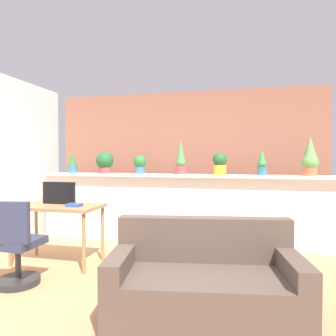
{
  "coord_description": "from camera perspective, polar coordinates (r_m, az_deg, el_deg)",
  "views": [
    {
      "loc": [
        0.94,
        -2.73,
        1.33
      ],
      "look_at": [
        0.06,
        1.01,
        1.22
      ],
      "focal_mm": 32.96,
      "sensor_mm": 36.0,
      "label": 1
    }
  ],
  "objects": [
    {
      "name": "potted_plant_4",
      "position": [
        4.68,
        9.56,
        0.88
      ],
      "size": [
        0.21,
        0.21,
        0.33
      ],
      "color": "gold",
      "rests_on": "plant_shelf"
    },
    {
      "name": "tv_monitor",
      "position": [
        4.24,
        -19.5,
        -4.37
      ],
      "size": [
        0.45,
        0.04,
        0.29
      ],
      "primitive_type": "cube",
      "color": "black",
      "rests_on": "desk"
    },
    {
      "name": "desk",
      "position": [
        4.19,
        -19.74,
        -7.59
      ],
      "size": [
        1.1,
        0.6,
        0.75
      ],
      "color": "#99754C",
      "rests_on": "ground"
    },
    {
      "name": "potted_plant_3",
      "position": [
        4.76,
        2.39,
        1.51
      ],
      "size": [
        0.17,
        0.17,
        0.54
      ],
      "color": "#B7474C",
      "rests_on": "plant_shelf"
    },
    {
      "name": "potted_plant_0",
      "position": [
        5.45,
        -17.27,
        0.86
      ],
      "size": [
        0.16,
        0.16,
        0.36
      ],
      "color": "#386B84",
      "rests_on": "plant_shelf"
    },
    {
      "name": "ground_plane",
      "position": [
        3.19,
        -5.61,
        -23.08
      ],
      "size": [
        12.0,
        12.0,
        0.0
      ],
      "primitive_type": "plane",
      "color": "tan"
    },
    {
      "name": "potted_plant_1",
      "position": [
        5.14,
        -11.62,
        1.13
      ],
      "size": [
        0.28,
        0.28,
        0.35
      ],
      "color": "#B7474C",
      "rests_on": "plant_shelf"
    },
    {
      "name": "book_on_desk",
      "position": [
        3.97,
        -16.95,
        -6.58
      ],
      "size": [
        0.18,
        0.13,
        0.04
      ],
      "primitive_type": "cube",
      "color": "#2D4C8C",
      "rests_on": "desk"
    },
    {
      "name": "potted_plant_6",
      "position": [
        4.77,
        24.79,
        1.75
      ],
      "size": [
        0.23,
        0.23,
        0.55
      ],
      "color": "#C66B42",
      "rests_on": "plant_shelf"
    },
    {
      "name": "potted_plant_5",
      "position": [
        4.7,
        16.98,
        0.83
      ],
      "size": [
        0.14,
        0.14,
        0.38
      ],
      "color": "#386B84",
      "rests_on": "plant_shelf"
    },
    {
      "name": "divider_wall",
      "position": [
        4.89,
        2.05,
        -7.79
      ],
      "size": [
        4.64,
        0.16,
        1.06
      ],
      "primitive_type": "cube",
      "color": "white",
      "rests_on": "ground"
    },
    {
      "name": "vase_on_shelf",
      "position": [
        3.98,
        -4.47,
        -9.39
      ],
      "size": [
        0.11,
        0.11,
        0.14
      ],
      "primitive_type": "cylinder",
      "color": "silver",
      "rests_on": "side_cube_shelf"
    },
    {
      "name": "office_chair",
      "position": [
        3.68,
        -26.45,
        -13.39
      ],
      "size": [
        0.48,
        0.48,
        0.91
      ],
      "color": "#262628",
      "rests_on": "ground"
    },
    {
      "name": "side_cube_shelf",
      "position": [
        4.06,
        -4.61,
        -13.8
      ],
      "size": [
        0.4,
        0.41,
        0.5
      ],
      "color": "tan",
      "rests_on": "ground"
    },
    {
      "name": "plant_shelf",
      "position": [
        4.8,
        1.97,
        -1.4
      ],
      "size": [
        4.64,
        0.29,
        0.04
      ],
      "primitive_type": "cube",
      "color": "white",
      "rests_on": "divider_wall"
    },
    {
      "name": "potted_plant_2",
      "position": [
        4.99,
        -5.22,
        0.8
      ],
      "size": [
        0.21,
        0.21,
        0.3
      ],
      "color": "#386B84",
      "rests_on": "plant_shelf"
    },
    {
      "name": "brick_wall_behind",
      "position": [
        5.42,
        3.3,
        0.8
      ],
      "size": [
        4.64,
        0.1,
        2.5
      ],
      "primitive_type": "cube",
      "color": "#935B47",
      "rests_on": "ground"
    },
    {
      "name": "couch",
      "position": [
        2.77,
        6.76,
        -20.6
      ],
      "size": [
        1.65,
        0.98,
        0.8
      ],
      "color": "brown",
      "rests_on": "ground"
    }
  ]
}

